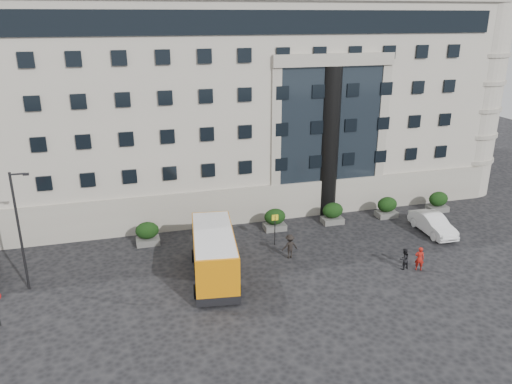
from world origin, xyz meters
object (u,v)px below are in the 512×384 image
(street_lamp, at_px, (20,228))
(minibus, at_px, (214,253))
(hedge_f, at_px, (438,201))
(parked_car_d, at_px, (32,212))
(hedge_b, at_px, (213,226))
(hedge_d, at_px, (333,213))
(pedestrian_a, at_px, (419,259))
(pedestrian_c, at_px, (290,246))
(red_truck, at_px, (14,212))
(bus_stop_sign, at_px, (275,224))
(white_taxi, at_px, (433,224))
(pedestrian_b, at_px, (404,259))
(hedge_a, at_px, (147,233))
(hedge_c, at_px, (275,219))
(hedge_e, at_px, (387,207))

(street_lamp, height_order, minibus, street_lamp)
(hedge_f, relative_size, parked_car_d, 0.42)
(hedge_b, height_order, hedge_d, same)
(pedestrian_a, relative_size, pedestrian_c, 0.94)
(minibus, distance_m, parked_car_d, 19.98)
(parked_car_d, bearing_deg, red_truck, -113.19)
(bus_stop_sign, bearing_deg, white_taxi, -5.89)
(pedestrian_b, xyz_separation_m, pedestrian_c, (-7.15, 3.80, 0.15))
(bus_stop_sign, bearing_deg, pedestrian_b, -39.27)
(hedge_a, height_order, hedge_c, same)
(hedge_d, bearing_deg, pedestrian_c, -137.79)
(street_lamp, height_order, parked_car_d, street_lamp)
(hedge_a, xyz_separation_m, parked_car_d, (-9.46, 8.20, -0.32))
(white_taxi, xyz_separation_m, pedestrian_a, (-4.63, -5.24, 0.06))
(minibus, relative_size, white_taxi, 1.66)
(hedge_b, distance_m, hedge_c, 5.20)
(street_lamp, bearing_deg, pedestrian_c, -1.20)
(bus_stop_sign, bearing_deg, minibus, -145.99)
(hedge_b, height_order, pedestrian_a, hedge_b)
(hedge_e, xyz_separation_m, bus_stop_sign, (-11.30, -2.80, 0.80))
(hedge_c, xyz_separation_m, white_taxi, (12.23, -4.15, -0.12))
(bus_stop_sign, height_order, pedestrian_c, bus_stop_sign)
(street_lamp, bearing_deg, pedestrian_b, -9.48)
(hedge_d, bearing_deg, red_truck, 165.89)
(white_taxi, bearing_deg, hedge_c, 162.19)
(hedge_b, height_order, red_truck, red_truck)
(parked_car_d, height_order, pedestrian_a, pedestrian_a)
(red_truck, relative_size, white_taxi, 0.99)
(hedge_a, distance_m, bus_stop_sign, 9.94)
(red_truck, bearing_deg, hedge_e, -13.30)
(hedge_e, bearing_deg, red_truck, 168.17)
(street_lamp, xyz_separation_m, white_taxi, (30.57, 0.65, -3.56))
(hedge_d, relative_size, minibus, 0.23)
(pedestrian_c, bearing_deg, hedge_d, -141.31)
(hedge_f, height_order, parked_car_d, hedge_f)
(minibus, relative_size, pedestrian_a, 4.67)
(hedge_f, xyz_separation_m, pedestrian_c, (-16.10, -5.17, -0.00))
(white_taxi, bearing_deg, pedestrian_a, -130.53)
(street_lamp, bearing_deg, hedge_f, 8.05)
(hedge_e, xyz_separation_m, parked_car_d, (-30.26, 8.20, -0.32))
(pedestrian_b, bearing_deg, white_taxi, -151.00)
(hedge_c, relative_size, pedestrian_b, 1.18)
(hedge_e, bearing_deg, pedestrian_c, -154.62)
(parked_car_d, bearing_deg, hedge_d, -9.34)
(hedge_d, distance_m, pedestrian_b, 9.09)
(hedge_d, relative_size, pedestrian_a, 1.05)
(pedestrian_c, bearing_deg, parked_car_d, -38.16)
(hedge_b, bearing_deg, pedestrian_a, -36.27)
(parked_car_d, relative_size, pedestrian_b, 2.81)
(hedge_b, bearing_deg, hedge_c, 0.00)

